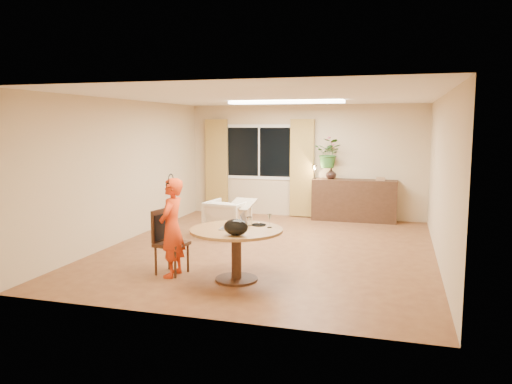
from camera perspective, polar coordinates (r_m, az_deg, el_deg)
floor at (r=8.71m, az=1.54°, el=-6.52°), size 6.50×6.50×0.00m
ceiling at (r=8.46m, az=1.61°, el=10.81°), size 6.50×6.50×0.00m
wall_back at (r=11.65m, az=5.61°, el=3.52°), size 5.50×0.00×5.50m
wall_left at (r=9.56m, az=-14.61°, el=2.41°), size 0.00×6.50×6.50m
wall_right at (r=8.25m, az=20.41°, el=1.37°), size 0.00×6.50×6.50m
window at (r=11.87m, az=0.36°, el=4.60°), size 1.70×0.03×1.30m
curtain_left at (r=12.15m, az=-4.52°, el=2.97°), size 0.55×0.08×2.25m
curtain_right at (r=11.58m, az=5.27°, el=2.73°), size 0.55×0.08×2.25m
ceiling_panel at (r=9.63m, az=3.43°, el=10.21°), size 2.20×0.35×0.05m
dining_table at (r=6.88m, az=-2.26°, el=-5.48°), size 1.28×1.28×0.73m
dining_chair at (r=7.30m, az=-9.62°, el=-5.67°), size 0.50×0.47×0.93m
child at (r=7.14m, az=-9.59°, el=-4.03°), size 0.52×0.35×1.40m
laptop at (r=6.79m, az=-2.69°, el=-3.28°), size 0.38×0.27×0.24m
tumbler at (r=7.06m, az=-0.79°, el=-3.35°), size 0.09×0.09×0.12m
wine_glass at (r=6.90m, az=1.55°, el=-3.30°), size 0.09×0.09×0.19m
pot_lid at (r=7.05m, az=0.34°, el=-3.71°), size 0.24×0.24×0.03m
handbag at (r=6.41m, az=-2.32°, el=-4.04°), size 0.34×0.21×0.22m
armchair at (r=9.74m, az=-3.26°, el=-2.94°), size 0.83×0.85×0.69m
throw at (r=9.57m, az=-1.63°, el=-0.93°), size 0.50×0.59×0.03m
sideboard at (r=11.35m, az=11.16°, el=-0.94°), size 1.86×0.45×0.93m
vase at (r=11.34m, az=8.57°, el=2.10°), size 0.30×0.30×0.25m
bouquet at (r=11.31m, az=8.35°, el=4.40°), size 0.68×0.62×0.66m
book_stack at (r=11.26m, az=14.03°, el=1.49°), size 0.23×0.19×0.08m
desk_lamp at (r=11.34m, az=6.71°, el=2.32°), size 0.15×0.15×0.32m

